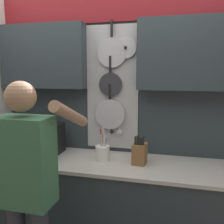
{
  "coord_description": "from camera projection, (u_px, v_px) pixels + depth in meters",
  "views": [
    {
      "loc": [
        0.56,
        -2.07,
        1.68
      ],
      "look_at": [
        -0.01,
        0.2,
        1.31
      ],
      "focal_mm": 40.0,
      "sensor_mm": 36.0,
      "label": 1
    }
  ],
  "objects": [
    {
      "name": "person",
      "position": [
        26.0,
        179.0,
        1.68
      ],
      "size": [
        0.54,
        0.62,
        1.63
      ],
      "color": "#383842",
      "rests_on": "ground_plane"
    },
    {
      "name": "knife_block",
      "position": [
        140.0,
        153.0,
        2.17
      ],
      "size": [
        0.12,
        0.16,
        0.26
      ],
      "color": "brown",
      "rests_on": "base_cabinet_counter"
    },
    {
      "name": "microwave",
      "position": [
        33.0,
        140.0,
        2.41
      ],
      "size": [
        0.5,
        0.4,
        0.29
      ],
      "color": "black",
      "rests_on": "base_cabinet_counter"
    },
    {
      "name": "base_cabinet_counter",
      "position": [
        108.0,
        208.0,
        2.31
      ],
      "size": [
        2.35,
        0.63,
        0.9
      ],
      "color": "#2D383D",
      "rests_on": "ground_plane"
    },
    {
      "name": "utensil_crock",
      "position": [
        103.0,
        152.0,
        2.26
      ],
      "size": [
        0.13,
        0.13,
        0.31
      ],
      "color": "white",
      "rests_on": "base_cabinet_counter"
    },
    {
      "name": "back_wall_unit",
      "position": [
        115.0,
        90.0,
        2.42
      ],
      "size": [
        2.92,
        0.2,
        2.52
      ],
      "color": "#2D383D",
      "rests_on": "ground_plane"
    }
  ]
}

